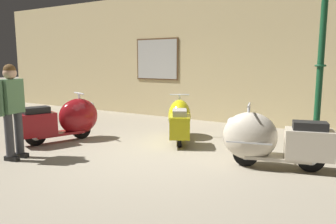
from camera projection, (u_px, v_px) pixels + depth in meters
The scene contains 7 objects.
ground_plane at pixel (149, 156), 5.74m from camera, with size 60.00×60.00×0.00m, color gray.
showroom_back_wall at pixel (229, 56), 8.70m from camera, with size 18.00×0.24×3.62m.
scooter_0 at pixel (67, 119), 6.80m from camera, with size 1.00×1.70×1.00m.
scooter_1 at pixel (179, 119), 6.93m from camera, with size 1.15×1.57×0.95m.
scooter_2 at pixel (267, 139), 5.06m from camera, with size 1.69×0.85×1.00m.
lamppost at pixel (321, 57), 5.63m from camera, with size 0.30×0.30×3.02m.
visitor_0 at pixel (12, 105), 5.44m from camera, with size 0.31×0.53×1.61m.
Camera 1 is at (3.15, -4.58, 1.65)m, focal length 34.84 mm.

